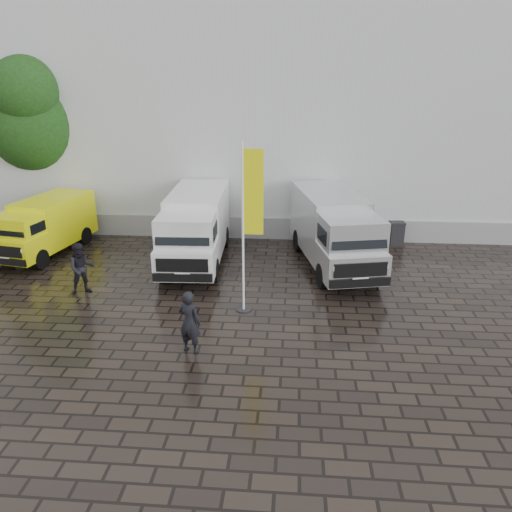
# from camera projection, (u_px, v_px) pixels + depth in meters

# --- Properties ---
(ground) EXTENTS (120.00, 120.00, 0.00)m
(ground) POSITION_uv_depth(u_px,v_px,m) (240.00, 316.00, 15.91)
(ground) COLOR black
(ground) RESTS_ON ground
(exhibition_hall) EXTENTS (44.00, 16.00, 12.00)m
(exhibition_hall) POSITION_uv_depth(u_px,v_px,m) (304.00, 96.00, 28.64)
(exhibition_hall) COLOR silver
(exhibition_hall) RESTS_ON ground
(hall_plinth) EXTENTS (44.00, 0.15, 1.00)m
(hall_plinth) POSITION_uv_depth(u_px,v_px,m) (302.00, 229.00, 23.02)
(hall_plinth) COLOR gray
(hall_plinth) RESTS_ON ground
(van_yellow) EXTENTS (2.74, 5.20, 2.28)m
(van_yellow) POSITION_uv_depth(u_px,v_px,m) (45.00, 228.00, 20.98)
(van_yellow) COLOR #DAE20B
(van_yellow) RESTS_ON ground
(van_white) EXTENTS (2.38, 6.47, 2.77)m
(van_white) POSITION_uv_depth(u_px,v_px,m) (196.00, 229.00, 19.99)
(van_white) COLOR silver
(van_white) RESTS_ON ground
(van_silver) EXTENTS (3.51, 6.82, 2.82)m
(van_silver) POSITION_uv_depth(u_px,v_px,m) (334.00, 232.00, 19.58)
(van_silver) COLOR silver
(van_silver) RESTS_ON ground
(flagpole) EXTENTS (0.88, 0.50, 5.44)m
(flagpole) POSITION_uv_depth(u_px,v_px,m) (249.00, 220.00, 15.24)
(flagpole) COLOR black
(flagpole) RESTS_ON ground
(tree) EXTENTS (4.65, 4.65, 8.35)m
(tree) POSITION_uv_depth(u_px,v_px,m) (35.00, 116.00, 23.47)
(tree) COLOR black
(tree) RESTS_ON ground
(wheelie_bin) EXTENTS (0.67, 0.67, 1.05)m
(wheelie_bin) POSITION_uv_depth(u_px,v_px,m) (396.00, 233.00, 22.36)
(wheelie_bin) COLOR black
(wheelie_bin) RESTS_ON ground
(person_front) EXTENTS (0.78, 0.64, 1.82)m
(person_front) POSITION_uv_depth(u_px,v_px,m) (190.00, 322.00, 13.59)
(person_front) COLOR black
(person_front) RESTS_ON ground
(person_tent) EXTENTS (1.11, 1.03, 1.83)m
(person_tent) POSITION_uv_depth(u_px,v_px,m) (82.00, 268.00, 17.29)
(person_tent) COLOR black
(person_tent) RESTS_ON ground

